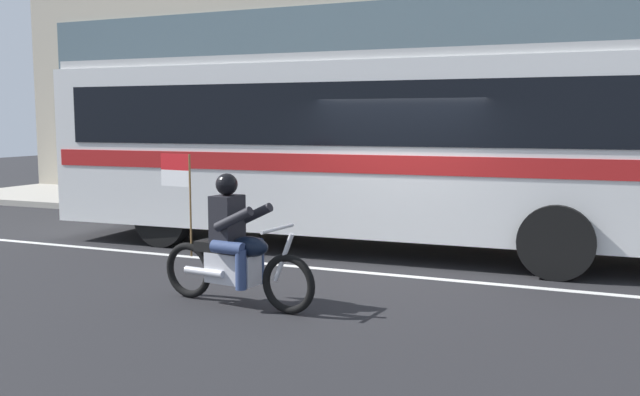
% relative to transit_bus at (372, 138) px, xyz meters
% --- Properties ---
extents(ground_plane, '(60.00, 60.00, 0.00)m').
position_rel_transit_bus_xyz_m(ground_plane, '(0.80, -1.19, -1.88)').
color(ground_plane, black).
extents(sidewalk_curb, '(28.00, 3.80, 0.15)m').
position_rel_transit_bus_xyz_m(sidewalk_curb, '(0.80, 3.91, -1.81)').
color(sidewalk_curb, '#A39E93').
rests_on(sidewalk_curb, ground_plane).
extents(lane_center_stripe, '(26.60, 0.14, 0.01)m').
position_rel_transit_bus_xyz_m(lane_center_stripe, '(0.80, -1.79, -1.88)').
color(lane_center_stripe, silver).
rests_on(lane_center_stripe, ground_plane).
extents(transit_bus, '(11.11, 2.91, 3.22)m').
position_rel_transit_bus_xyz_m(transit_bus, '(0.00, 0.00, 0.00)').
color(transit_bus, white).
rests_on(transit_bus, ground_plane).
extents(motorcycle_with_rider, '(2.19, 0.67, 1.78)m').
position_rel_transit_bus_xyz_m(motorcycle_with_rider, '(-0.40, -4.00, -1.22)').
color(motorcycle_with_rider, black).
rests_on(motorcycle_with_rider, ground_plane).
extents(fire_hydrant, '(0.22, 0.30, 0.75)m').
position_rel_transit_bus_xyz_m(fire_hydrant, '(2.65, 2.87, -1.36)').
color(fire_hydrant, red).
rests_on(fire_hydrant, sidewalk_curb).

